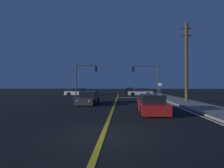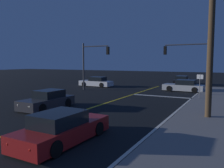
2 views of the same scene
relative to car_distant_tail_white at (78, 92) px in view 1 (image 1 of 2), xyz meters
The scene contains 14 objects.
ground_plane 27.07m from the car_distant_tail_white, 73.50° to the right, with size 160.00×160.00×0.00m, color black.
sidewalk_right 21.34m from the car_distant_tail_white, 43.70° to the right, with size 3.20×40.35×0.15m, color gray.
lane_line_center 16.64m from the car_distant_tail_white, 62.46° to the right, with size 0.20×38.11×0.01m, color gold.
lane_line_edge_right 20.05m from the car_distant_tail_white, 47.35° to the right, with size 0.16×38.11×0.01m, color silver.
stop_bar 11.89m from the car_distant_tail_white, 25.07° to the right, with size 6.14×0.50×0.01m, color silver.
car_distant_tail_white is the anchor object (origin of this frame).
car_following_oncoming_silver 11.90m from the car_distant_tail_white, ahead, with size 4.64×2.06×1.34m.
car_mid_block_red 22.64m from the car_distant_tail_white, 62.02° to the right, with size 1.98×4.74×1.34m.
car_lead_oncoming_black 12.95m from the car_distant_tail_white, 38.63° to the left, with size 2.02×4.59×1.34m.
car_parked_curb_charcoal 15.61m from the car_distant_tail_white, 71.69° to the right, with size 1.99×4.30×1.34m.
traffic_signal_near_right 13.65m from the car_distant_tail_white, 11.88° to the right, with size 4.49×0.28×5.59m.
traffic_signal_far_left 5.59m from the car_distant_tail_white, 63.81° to the right, with size 3.61×0.28×5.65m.
utility_pole_right 20.69m from the car_distant_tail_white, 39.19° to the right, with size 1.51×0.36×9.01m.
street_sign_corner 15.39m from the car_distant_tail_white, 21.11° to the right, with size 0.56×0.11×2.34m.
Camera 1 is at (0.78, -7.03, 2.05)m, focal length 28.02 mm.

